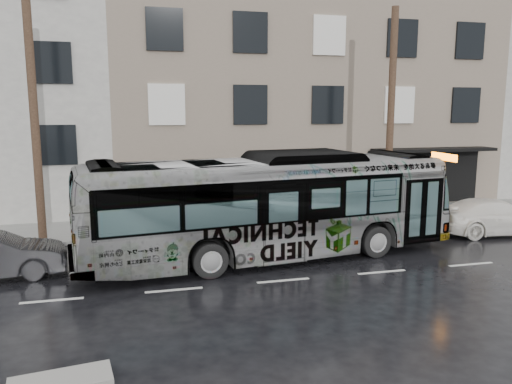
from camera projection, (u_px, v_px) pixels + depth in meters
ground at (262, 257)px, 17.11m from camera, size 120.00×120.00×0.00m
sidewalk at (233, 223)px, 21.78m from camera, size 90.00×3.60×0.15m
building_taupe at (289, 101)px, 29.56m from camera, size 20.00×12.00×11.00m
utility_pole_front at (391, 118)px, 21.06m from camera, size 0.30×0.30×9.00m
utility_pole_rear at (34, 119)px, 17.70m from camera, size 0.30×0.30×9.00m
sign_post at (410, 193)px, 21.87m from camera, size 0.06×0.06×2.40m
bus at (269, 206)px, 16.75m from camera, size 13.10×4.62×3.57m
white_sedan at (495, 217)px, 20.14m from camera, size 5.07×2.45×1.42m
slush_pile at (61, 383)px, 9.05m from camera, size 1.90×1.05×0.18m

